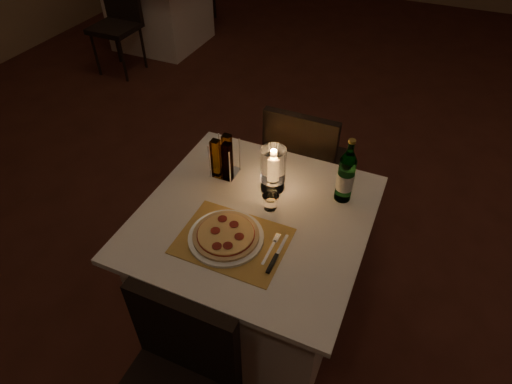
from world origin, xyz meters
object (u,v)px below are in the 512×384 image
at_px(plate, 226,237).
at_px(pizza, 226,235).
at_px(chair_far, 303,159).
at_px(water_bottle, 346,176).
at_px(neighbor_table_left, 160,11).
at_px(chair_near, 175,379).
at_px(tumbler, 270,202).
at_px(hurricane_candle, 273,166).
at_px(main_table, 254,266).

xyz_separation_m(plate, pizza, (0.00, -0.00, 0.02)).
bearing_deg(chair_far, pizza, -93.20).
xyz_separation_m(water_bottle, neighbor_table_left, (-2.78, 2.63, -0.50)).
bearing_deg(chair_near, chair_far, 90.00).
bearing_deg(water_bottle, chair_far, 126.38).
bearing_deg(neighbor_table_left, tumbler, -48.57).
bearing_deg(plate, water_bottle, 49.51).
xyz_separation_m(water_bottle, hurricane_candle, (-0.32, -0.06, 0.00)).
bearing_deg(neighbor_table_left, plate, -52.09).
bearing_deg(chair_far, chair_near, -90.00).
height_order(hurricane_candle, neighbor_table_left, hurricane_candle).
bearing_deg(tumbler, chair_far, 94.40).
height_order(tumbler, neighbor_table_left, tumbler).
distance_m(main_table, plate, 0.42).
height_order(pizza, neighbor_table_left, pizza).
height_order(pizza, water_bottle, water_bottle).
xyz_separation_m(chair_near, neighbor_table_left, (-2.45, 3.61, -0.18)).
distance_m(plate, tumbler, 0.27).
height_order(tumbler, hurricane_candle, hurricane_candle).
xyz_separation_m(main_table, neighbor_table_left, (-2.45, 2.90, 0.00)).
height_order(chair_far, tumbler, chair_far).
bearing_deg(chair_near, tumbler, 86.37).
relative_size(chair_near, water_bottle, 2.75).
xyz_separation_m(chair_near, plate, (-0.05, 0.53, 0.20)).
relative_size(water_bottle, neighbor_table_left, 0.33).
bearing_deg(main_table, plate, -105.52).
xyz_separation_m(pizza, hurricane_candle, (0.06, 0.38, 0.11)).
xyz_separation_m(main_table, chair_far, (-0.00, 0.71, 0.18)).
bearing_deg(pizza, main_table, 74.50).
distance_m(main_table, hurricane_candle, 0.54).
xyz_separation_m(chair_near, pizza, (-0.05, 0.53, 0.22)).
xyz_separation_m(chair_far, hurricane_candle, (0.01, -0.51, 0.32)).
distance_m(chair_near, hurricane_candle, 0.97).
distance_m(pizza, hurricane_candle, 0.40).
bearing_deg(chair_near, hurricane_candle, 89.58).
xyz_separation_m(plate, water_bottle, (0.38, 0.45, 0.12)).
height_order(main_table, plate, plate).
relative_size(chair_far, hurricane_candle, 3.99).
xyz_separation_m(plate, neighbor_table_left, (-2.40, 3.08, -0.38)).
bearing_deg(tumbler, water_bottle, 35.07).
relative_size(pizza, tumbler, 3.72).
bearing_deg(main_table, pizza, -105.50).
relative_size(pizza, hurricane_candle, 1.24).
bearing_deg(tumbler, plate, -111.87).
distance_m(water_bottle, hurricane_candle, 0.33).
distance_m(main_table, neighbor_table_left, 3.79).
distance_m(chair_near, water_bottle, 1.08).
height_order(main_table, chair_near, chair_near).
bearing_deg(neighbor_table_left, chair_near, -55.89).
xyz_separation_m(chair_near, chair_far, (-0.00, 1.43, 0.00)).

